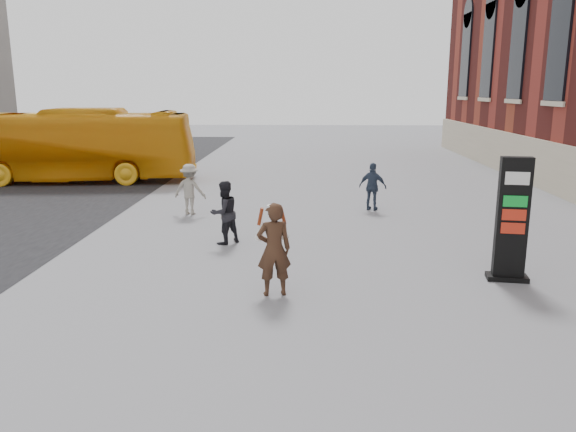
{
  "coord_description": "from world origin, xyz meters",
  "views": [
    {
      "loc": [
        0.6,
        -8.89,
        3.67
      ],
      "look_at": [
        0.24,
        1.78,
        1.25
      ],
      "focal_mm": 35.0,
      "sensor_mm": 36.0,
      "label": 1
    }
  ],
  "objects_px": {
    "woman": "(274,248)",
    "bus": "(61,146)",
    "info_pylon": "(512,220)",
    "pedestrian_b": "(190,189)",
    "pedestrian_c": "(373,187)",
    "pedestrian_a": "(224,213)"
  },
  "relations": [
    {
      "from": "pedestrian_a",
      "to": "pedestrian_b",
      "type": "height_order",
      "value": "pedestrian_a"
    },
    {
      "from": "bus",
      "to": "pedestrian_b",
      "type": "xyz_separation_m",
      "value": [
        6.37,
        -5.88,
        -0.7
      ]
    },
    {
      "from": "info_pylon",
      "to": "bus",
      "type": "distance_m",
      "value": 17.99
    },
    {
      "from": "info_pylon",
      "to": "woman",
      "type": "height_order",
      "value": "info_pylon"
    },
    {
      "from": "info_pylon",
      "to": "pedestrian_c",
      "type": "height_order",
      "value": "info_pylon"
    },
    {
      "from": "pedestrian_a",
      "to": "info_pylon",
      "type": "bearing_deg",
      "value": 114.66
    },
    {
      "from": "pedestrian_c",
      "to": "woman",
      "type": "bearing_deg",
      "value": 93.17
    },
    {
      "from": "bus",
      "to": "pedestrian_a",
      "type": "xyz_separation_m",
      "value": [
        7.87,
        -9.08,
        -0.69
      ]
    },
    {
      "from": "bus",
      "to": "pedestrian_c",
      "type": "xyz_separation_m",
      "value": [
        11.88,
        -5.11,
        -0.72
      ]
    },
    {
      "from": "woman",
      "to": "pedestrian_b",
      "type": "height_order",
      "value": "woman"
    },
    {
      "from": "pedestrian_b",
      "to": "bus",
      "type": "bearing_deg",
      "value": -32.0
    },
    {
      "from": "woman",
      "to": "pedestrian_c",
      "type": "distance_m",
      "value": 7.84
    },
    {
      "from": "pedestrian_a",
      "to": "pedestrian_c",
      "type": "relative_size",
      "value": 1.04
    },
    {
      "from": "pedestrian_a",
      "to": "pedestrian_c",
      "type": "xyz_separation_m",
      "value": [
        4.01,
        3.97,
        -0.03
      ]
    },
    {
      "from": "info_pylon",
      "to": "bus",
      "type": "height_order",
      "value": "bus"
    },
    {
      "from": "info_pylon",
      "to": "pedestrian_b",
      "type": "xyz_separation_m",
      "value": [
        -7.43,
        5.67,
        -0.46
      ]
    },
    {
      "from": "pedestrian_a",
      "to": "pedestrian_c",
      "type": "bearing_deg",
      "value": -178.06
    },
    {
      "from": "info_pylon",
      "to": "pedestrian_a",
      "type": "distance_m",
      "value": 6.44
    },
    {
      "from": "woman",
      "to": "bus",
      "type": "height_order",
      "value": "bus"
    },
    {
      "from": "pedestrian_a",
      "to": "pedestrian_c",
      "type": "distance_m",
      "value": 5.64
    },
    {
      "from": "bus",
      "to": "pedestrian_b",
      "type": "bearing_deg",
      "value": -137.78
    },
    {
      "from": "woman",
      "to": "pedestrian_c",
      "type": "bearing_deg",
      "value": -121.38
    }
  ]
}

